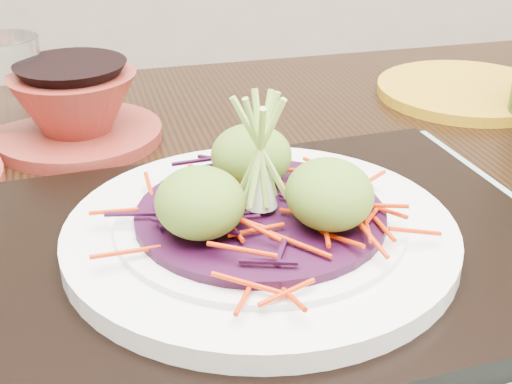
{
  "coord_description": "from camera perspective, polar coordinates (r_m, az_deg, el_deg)",
  "views": [
    {
      "loc": [
        -0.07,
        -0.35,
        1.08
      ],
      "look_at": [
        -0.01,
        0.06,
        0.86
      ],
      "focal_mm": 50.0,
      "sensor_mm": 36.0,
      "label": 1
    }
  ],
  "objects": [
    {
      "name": "dining_table",
      "position": [
        0.56,
        -3.84,
        -14.43
      ],
      "size": [
        1.4,
        1.02,
        0.81
      ],
      "rotation": [
        0.0,
        0.0,
        0.12
      ],
      "color": "black",
      "rests_on": "ground"
    },
    {
      "name": "placemat",
      "position": [
        0.47,
        0.34,
        -6.12
      ],
      "size": [
        0.5,
        0.42,
        0.0
      ],
      "primitive_type": "cube",
      "rotation": [
        0.0,
        0.0,
        0.17
      ],
      "color": "#7DA28F",
      "rests_on": "dining_table"
    },
    {
      "name": "serving_tray",
      "position": [
        0.47,
        0.35,
        -5.03
      ],
      "size": [
        0.43,
        0.35,
        0.02
      ],
      "primitive_type": "cube",
      "rotation": [
        0.0,
        0.0,
        0.17
      ],
      "color": "black",
      "rests_on": "placemat"
    },
    {
      "name": "white_plate",
      "position": [
        0.46,
        0.35,
        -3.22
      ],
      "size": [
        0.25,
        0.25,
        0.02
      ],
      "color": "silver",
      "rests_on": "serving_tray"
    },
    {
      "name": "cabbage_bed",
      "position": [
        0.45,
        0.36,
        -1.82
      ],
      "size": [
        0.16,
        0.16,
        0.01
      ],
      "primitive_type": "cylinder",
      "color": "#2D0923",
      "rests_on": "white_plate"
    },
    {
      "name": "carrot_julienne",
      "position": [
        0.45,
        0.36,
        -0.96
      ],
      "size": [
        0.19,
        0.19,
        0.01
      ],
      "primitive_type": null,
      "color": "red",
      "rests_on": "cabbage_bed"
    },
    {
      "name": "guacamole_scoops",
      "position": [
        0.44,
        0.38,
        0.69
      ],
      "size": [
        0.14,
        0.12,
        0.04
      ],
      "color": "#5A7824",
      "rests_on": "cabbage_bed"
    },
    {
      "name": "scallion_garnish",
      "position": [
        0.43,
        0.37,
        3.01
      ],
      "size": [
        0.06,
        0.06,
        0.09
      ],
      "primitive_type": null,
      "color": "#98CB51",
      "rests_on": "cabbage_bed"
    },
    {
      "name": "water_glass",
      "position": [
        0.71,
        -19.12,
        7.99
      ],
      "size": [
        0.08,
        0.08,
        0.09
      ],
      "primitive_type": "cylinder",
      "rotation": [
        0.0,
        0.0,
        0.19
      ],
      "color": "white",
      "rests_on": "dining_table"
    },
    {
      "name": "terracotta_bowl_set",
      "position": [
        0.68,
        -14.22,
        6.29
      ],
      "size": [
        0.2,
        0.2,
        0.06
      ],
      "rotation": [
        0.0,
        0.0,
        0.36
      ],
      "color": "maroon",
      "rests_on": "dining_table"
    },
    {
      "name": "yellow_plate",
      "position": [
        0.82,
        16.45,
        7.78
      ],
      "size": [
        0.24,
        0.24,
        0.01
      ],
      "primitive_type": "cylinder",
      "rotation": [
        0.0,
        0.0,
        0.29
      ],
      "color": "#C08915",
      "rests_on": "dining_table"
    }
  ]
}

